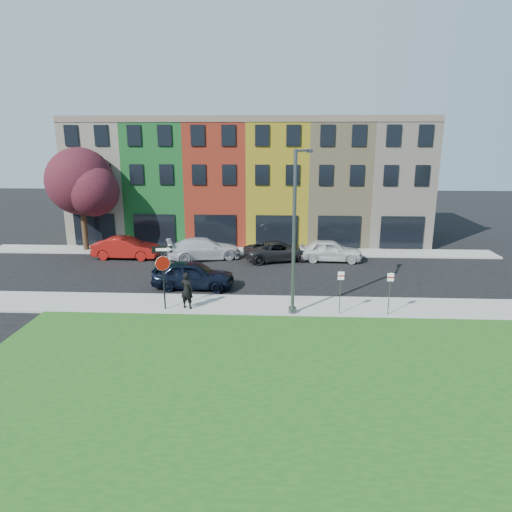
# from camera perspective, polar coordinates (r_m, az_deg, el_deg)

# --- Properties ---
(ground) EXTENTS (120.00, 120.00, 0.00)m
(ground) POSITION_cam_1_polar(r_m,az_deg,el_deg) (21.95, 2.34, -9.18)
(ground) COLOR black
(ground) RESTS_ON ground
(sidewalk_near) EXTENTS (40.00, 3.00, 0.12)m
(sidewalk_near) POSITION_cam_1_polar(r_m,az_deg,el_deg) (24.78, 7.07, -6.29)
(sidewalk_near) COLOR gray
(sidewalk_near) RESTS_ON ground
(sidewalk_far) EXTENTS (40.00, 2.40, 0.12)m
(sidewalk_far) POSITION_cam_1_polar(r_m,az_deg,el_deg) (36.31, -2.18, 0.58)
(sidewalk_far) COLOR gray
(sidewalk_far) RESTS_ON ground
(grass_park) EXTENTS (40.00, 16.00, 0.10)m
(grass_park) POSITION_cam_1_polar(r_m,az_deg,el_deg) (18.40, 29.03, -15.97)
(grass_park) COLOR #1C4A15
(grass_park) RESTS_ON ground
(rowhouse_block) EXTENTS (30.00, 10.12, 10.00)m
(rowhouse_block) POSITION_cam_1_polar(r_m,az_deg,el_deg) (41.54, -0.81, 9.27)
(rowhouse_block) COLOR beige
(rowhouse_block) RESTS_ON ground
(stop_sign) EXTENTS (1.05, 0.16, 3.38)m
(stop_sign) POSITION_cam_1_polar(r_m,az_deg,el_deg) (23.85, -11.56, -1.09)
(stop_sign) COLOR black
(stop_sign) RESTS_ON sidewalk_near
(man) EXTENTS (0.98, 0.87, 1.96)m
(man) POSITION_cam_1_polar(r_m,az_deg,el_deg) (24.17, -8.65, -4.27)
(man) COLOR black
(man) RESTS_ON sidewalk_near
(sedan_near) EXTENTS (2.31, 5.04, 1.67)m
(sedan_near) POSITION_cam_1_polar(r_m,az_deg,el_deg) (27.74, -7.84, -2.33)
(sedan_near) COLOR black
(sedan_near) RESTS_ON ground
(parked_car_red) EXTENTS (1.98, 4.99, 1.61)m
(parked_car_red) POSITION_cam_1_polar(r_m,az_deg,el_deg) (35.63, -15.94, 0.99)
(parked_car_red) COLOR maroon
(parked_car_red) RESTS_ON ground
(parked_car_silver) EXTENTS (5.36, 6.73, 1.58)m
(parked_car_silver) POSITION_cam_1_polar(r_m,az_deg,el_deg) (34.30, -6.51, 0.92)
(parked_car_silver) COLOR silver
(parked_car_silver) RESTS_ON ground
(parked_car_dark) EXTENTS (5.29, 6.51, 1.44)m
(parked_car_dark) POSITION_cam_1_polar(r_m,az_deg,el_deg) (33.77, 2.89, 0.65)
(parked_car_dark) COLOR black
(parked_car_dark) RESTS_ON ground
(parked_car_white) EXTENTS (2.41, 4.86, 1.58)m
(parked_car_white) POSITION_cam_1_polar(r_m,az_deg,el_deg) (33.99, 9.27, 0.69)
(parked_car_white) COLOR silver
(parked_car_white) RESTS_ON ground
(street_lamp) EXTENTS (1.17, 2.46, 8.21)m
(street_lamp) POSITION_cam_1_polar(r_m,az_deg,el_deg) (22.67, 4.94, 2.87)
(street_lamp) COLOR #4D4F52
(street_lamp) RESTS_ON sidewalk_near
(parking_sign_a) EXTENTS (0.32, 0.08, 2.36)m
(parking_sign_a) POSITION_cam_1_polar(r_m,az_deg,el_deg) (23.37, 10.51, -3.77)
(parking_sign_a) COLOR #4D4F52
(parking_sign_a) RESTS_ON sidewalk_near
(parking_sign_b) EXTENTS (0.32, 0.09, 2.32)m
(parking_sign_b) POSITION_cam_1_polar(r_m,az_deg,el_deg) (23.84, 16.38, -3.83)
(parking_sign_b) COLOR #4D4F52
(parking_sign_b) RESTS_ON sidewalk_near
(tree_purple) EXTENTS (6.20, 5.42, 8.02)m
(tree_purple) POSITION_cam_1_polar(r_m,az_deg,el_deg) (38.32, -20.95, 8.52)
(tree_purple) COLOR black
(tree_purple) RESTS_ON sidewalk_far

